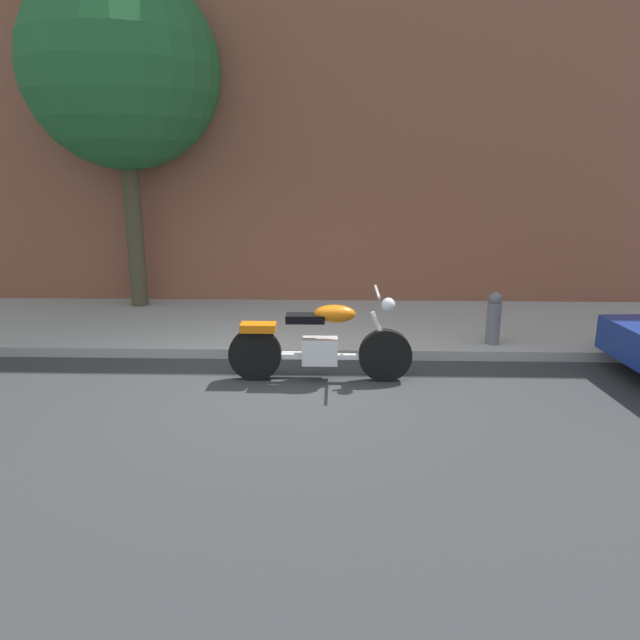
{
  "coord_description": "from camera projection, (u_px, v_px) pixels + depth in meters",
  "views": [
    {
      "loc": [
        0.67,
        -6.58,
        2.59
      ],
      "look_at": [
        0.47,
        0.43,
        0.78
      ],
      "focal_mm": 32.92,
      "sensor_mm": 36.0,
      "label": 1
    }
  ],
  "objects": [
    {
      "name": "building_facade",
      "position": [
        301.0,
        55.0,
        10.46
      ],
      "size": [
        20.78,
        0.5,
        9.14
      ],
      "primitive_type": "cube",
      "color": "brown",
      "rests_on": "ground"
    },
    {
      "name": "ground_plane",
      "position": [
        280.0,
        392.0,
        7.04
      ],
      "size": [
        60.0,
        60.0,
        0.0
      ],
      "primitive_type": "plane",
      "color": "#303335"
    },
    {
      "name": "motorcycle",
      "position": [
        320.0,
        344.0,
        7.33
      ],
      "size": [
        2.3,
        0.7,
        1.16
      ],
      "color": "black",
      "rests_on": "ground"
    },
    {
      "name": "fire_hydrant",
      "position": [
        493.0,
        322.0,
        8.42
      ],
      "size": [
        0.2,
        0.2,
        0.91
      ],
      "color": "slate",
      "rests_on": "ground"
    },
    {
      "name": "street_tree",
      "position": [
        122.0,
        71.0,
        9.89
      ],
      "size": [
        3.32,
        3.32,
        5.89
      ],
      "color": "#48432E",
      "rests_on": "ground"
    },
    {
      "name": "sidewalk",
      "position": [
        296.0,
        325.0,
        9.78
      ],
      "size": [
        20.78,
        3.24,
        0.14
      ],
      "primitive_type": "cube",
      "color": "#A5A5A5",
      "rests_on": "ground"
    }
  ]
}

